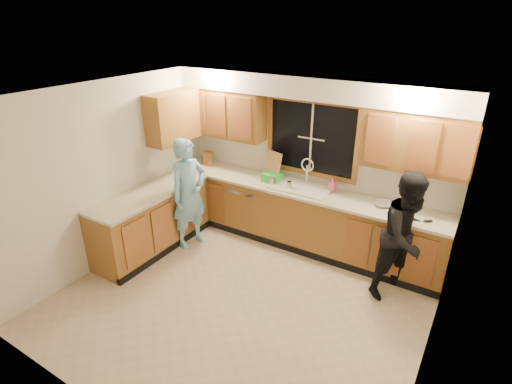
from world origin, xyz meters
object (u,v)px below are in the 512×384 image
stove (122,237)px  soap_bottle (333,184)px  dishwasher (251,206)px  man (189,194)px  dish_crate (272,177)px  sink (301,192)px  bowl (383,204)px  woman (407,237)px  knife_block (208,158)px

stove → soap_bottle: 3.03m
dishwasher → soap_bottle: (1.27, 0.17, 0.61)m
man → dish_crate: man is taller
sink → bowl: size_ratio=3.91×
sink → woman: (1.62, -0.42, -0.05)m
man → soap_bottle: man is taller
sink → soap_bottle: bearing=19.7°
man → bowl: bearing=-59.3°
knife_block → dish_crate: bearing=-4.3°
stove → dish_crate: dish_crate is taller
woman → man: bearing=132.3°
dish_crate → bowl: bearing=0.6°
dish_crate → knife_block: bearing=178.3°
man → dishwasher: bearing=-20.9°
stove → knife_block: size_ratio=3.86×
dishwasher → dish_crate: size_ratio=3.10×
woman → dish_crate: bearing=112.1°
dish_crate → soap_bottle: 0.92m
woman → soap_bottle: woman is taller
stove → knife_block: (0.05, 1.88, 0.59)m
dishwasher → woman: 2.53m
soap_bottle → sink: bearing=-160.3°
knife_block → man: bearing=-71.4°
stove → woman: (3.42, 1.40, 0.37)m
dish_crate → soap_bottle: bearing=8.2°
dishwasher → knife_block: bearing=175.4°
man → dish_crate: size_ratio=6.30×
sink → man: bearing=-148.1°
stove → man: bearing=66.8°
man → woman: man is taller
soap_bottle → dish_crate: bearing=-171.8°
sink → soap_bottle: size_ratio=4.16×
man → knife_block: 1.01m
woman → soap_bottle: (-1.19, 0.57, 0.21)m
stove → man: size_ratio=0.54×
knife_block → bowl: size_ratio=1.06×
bowl → dish_crate: bearing=-179.4°
dishwasher → knife_block: (-0.90, 0.07, 0.63)m
man → woman: 3.04m
man → soap_bottle: size_ratio=8.06×
dish_crate → bowl: dish_crate is taller
sink → stove: 2.60m
knife_block → dishwasher: bearing=-7.2°
sink → bowl: (1.19, 0.04, 0.08)m
sink → soap_bottle: (0.42, 0.15, 0.16)m
sink → knife_block: sink is taller
stove → bowl: bearing=31.9°
stove → knife_block: 1.97m
woman → knife_block: (-3.36, 0.48, 0.22)m
stove → woman: bearing=22.3°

